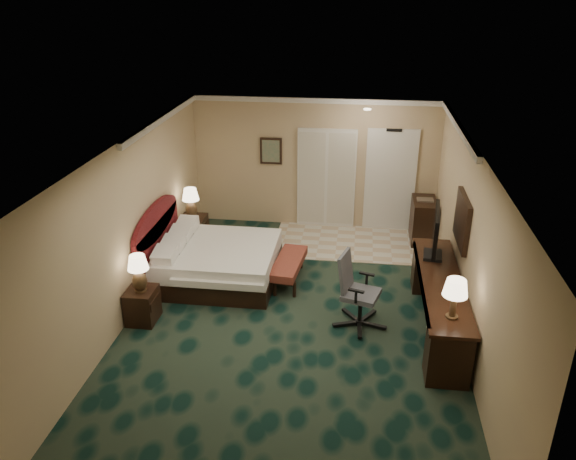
# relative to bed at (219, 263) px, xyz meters

# --- Properties ---
(floor) EXTENTS (5.00, 7.50, 0.00)m
(floor) POSITION_rel_bed_xyz_m (1.42, -1.13, -0.31)
(floor) COLOR black
(floor) RESTS_ON ground
(ceiling) EXTENTS (5.00, 7.50, 0.00)m
(ceiling) POSITION_rel_bed_xyz_m (1.42, -1.13, 2.39)
(ceiling) COLOR silver
(ceiling) RESTS_ON wall_back
(wall_back) EXTENTS (5.00, 0.00, 2.70)m
(wall_back) POSITION_rel_bed_xyz_m (1.42, 2.62, 1.04)
(wall_back) COLOR tan
(wall_back) RESTS_ON ground
(wall_front) EXTENTS (5.00, 0.00, 2.70)m
(wall_front) POSITION_rel_bed_xyz_m (1.42, -4.88, 1.04)
(wall_front) COLOR tan
(wall_front) RESTS_ON ground
(wall_left) EXTENTS (0.00, 7.50, 2.70)m
(wall_left) POSITION_rel_bed_xyz_m (-1.08, -1.13, 1.04)
(wall_left) COLOR tan
(wall_left) RESTS_ON ground
(wall_right) EXTENTS (0.00, 7.50, 2.70)m
(wall_right) POSITION_rel_bed_xyz_m (3.92, -1.13, 1.04)
(wall_right) COLOR tan
(wall_right) RESTS_ON ground
(crown_molding) EXTENTS (5.00, 7.50, 0.10)m
(crown_molding) POSITION_rel_bed_xyz_m (1.42, -1.13, 2.34)
(crown_molding) COLOR silver
(crown_molding) RESTS_ON wall_back
(tile_patch) EXTENTS (3.20, 1.70, 0.01)m
(tile_patch) POSITION_rel_bed_xyz_m (2.32, 1.77, -0.30)
(tile_patch) COLOR beige
(tile_patch) RESTS_ON ground
(headboard) EXTENTS (0.12, 2.00, 1.40)m
(headboard) POSITION_rel_bed_xyz_m (-1.02, -0.13, 0.39)
(headboard) COLOR #460A09
(headboard) RESTS_ON ground
(entry_door) EXTENTS (1.02, 0.06, 2.18)m
(entry_door) POSITION_rel_bed_xyz_m (2.97, 2.59, 0.74)
(entry_door) COLOR silver
(entry_door) RESTS_ON ground
(closet_doors) EXTENTS (1.20, 0.06, 2.10)m
(closet_doors) POSITION_rel_bed_xyz_m (1.67, 2.58, 0.74)
(closet_doors) COLOR beige
(closet_doors) RESTS_ON ground
(wall_art) EXTENTS (0.45, 0.06, 0.55)m
(wall_art) POSITION_rel_bed_xyz_m (0.52, 2.58, 1.29)
(wall_art) COLOR #496E57
(wall_art) RESTS_ON wall_back
(wall_mirror) EXTENTS (0.05, 0.95, 0.75)m
(wall_mirror) POSITION_rel_bed_xyz_m (3.88, -0.53, 1.24)
(wall_mirror) COLOR white
(wall_mirror) RESTS_ON wall_right
(bed) EXTENTS (1.96, 1.82, 0.62)m
(bed) POSITION_rel_bed_xyz_m (0.00, 0.00, 0.00)
(bed) COLOR white
(bed) RESTS_ON ground
(nightstand_near) EXTENTS (0.43, 0.49, 0.53)m
(nightstand_near) POSITION_rel_bed_xyz_m (-0.85, -1.44, -0.04)
(nightstand_near) COLOR black
(nightstand_near) RESTS_ON ground
(nightstand_far) EXTENTS (0.48, 0.55, 0.60)m
(nightstand_far) POSITION_rel_bed_xyz_m (-0.82, 1.26, -0.01)
(nightstand_far) COLOR black
(nightstand_far) RESTS_ON ground
(lamp_near) EXTENTS (0.40, 0.40, 0.59)m
(lamp_near) POSITION_rel_bed_xyz_m (-0.83, -1.46, 0.52)
(lamp_near) COLOR #311E14
(lamp_near) RESTS_ON nightstand_near
(lamp_far) EXTENTS (0.38, 0.38, 0.61)m
(lamp_far) POSITION_rel_bed_xyz_m (-0.82, 1.23, 0.59)
(lamp_far) COLOR #311E14
(lamp_far) RESTS_ON nightstand_far
(bed_bench) EXTENTS (0.54, 1.27, 0.42)m
(bed_bench) POSITION_rel_bed_xyz_m (1.21, 0.07, -0.10)
(bed_bench) COLOR maroon
(bed_bench) RESTS_ON ground
(desk) EXTENTS (0.62, 2.86, 0.83)m
(desk) POSITION_rel_bed_xyz_m (3.59, -1.08, 0.10)
(desk) COLOR black
(desk) RESTS_ON ground
(tv) EXTENTS (0.20, 1.01, 0.78)m
(tv) POSITION_rel_bed_xyz_m (3.54, -0.32, 0.91)
(tv) COLOR black
(tv) RESTS_ON desk
(desk_lamp) EXTENTS (0.35, 0.35, 0.56)m
(desk_lamp) POSITION_rel_bed_xyz_m (3.61, -2.07, 0.80)
(desk_lamp) COLOR #311E14
(desk_lamp) RESTS_ON desk
(desk_chair) EXTENTS (0.82, 0.79, 1.16)m
(desk_chair) POSITION_rel_bed_xyz_m (2.45, -1.13, 0.27)
(desk_chair) COLOR #46464E
(desk_chair) RESTS_ON ground
(minibar) EXTENTS (0.45, 0.82, 0.86)m
(minibar) POSITION_rel_bed_xyz_m (3.64, 2.07, 0.12)
(minibar) COLOR black
(minibar) RESTS_ON ground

